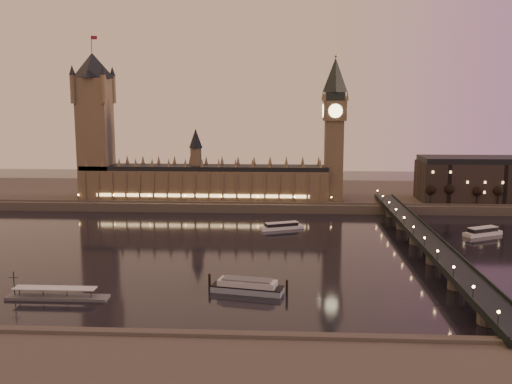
# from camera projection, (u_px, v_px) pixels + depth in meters

# --- Properties ---
(ground) EXTENTS (700.00, 700.00, 0.00)m
(ground) POSITION_uv_depth(u_px,v_px,m) (247.00, 250.00, 299.95)
(ground) COLOR black
(ground) RESTS_ON ground
(far_embankment) EXTENTS (560.00, 130.00, 6.00)m
(far_embankment) POSITION_uv_depth(u_px,v_px,m) (299.00, 195.00, 460.51)
(far_embankment) COLOR #423D35
(far_embankment) RESTS_ON ground
(palace_of_westminster) EXTENTS (180.00, 26.62, 52.00)m
(palace_of_westminster) POSITION_uv_depth(u_px,v_px,m) (204.00, 178.00, 418.02)
(palace_of_westminster) COLOR brown
(palace_of_westminster) RESTS_ON ground
(victoria_tower) EXTENTS (31.68, 31.68, 118.00)m
(victoria_tower) POSITION_uv_depth(u_px,v_px,m) (95.00, 118.00, 415.45)
(victoria_tower) COLOR brown
(victoria_tower) RESTS_ON ground
(big_ben) EXTENTS (17.68, 17.68, 104.00)m
(big_ben) POSITION_uv_depth(u_px,v_px,m) (334.00, 121.00, 406.18)
(big_ben) COLOR brown
(big_ben) RESTS_ON ground
(westminster_bridge) EXTENTS (13.20, 260.00, 15.30)m
(westminster_bridge) POSITION_uv_depth(u_px,v_px,m) (424.00, 243.00, 294.06)
(westminster_bridge) COLOR black
(westminster_bridge) RESTS_ON ground
(bare_tree_0) EXTENTS (6.20, 6.20, 12.60)m
(bare_tree_0) POSITION_uv_depth(u_px,v_px,m) (428.00, 191.00, 398.45)
(bare_tree_0) COLOR black
(bare_tree_0) RESTS_ON ground
(bare_tree_1) EXTENTS (6.20, 6.20, 12.60)m
(bare_tree_1) POSITION_uv_depth(u_px,v_px,m) (452.00, 191.00, 397.54)
(bare_tree_1) COLOR black
(bare_tree_1) RESTS_ON ground
(bare_tree_2) EXTENTS (6.20, 6.20, 12.60)m
(bare_tree_2) POSITION_uv_depth(u_px,v_px,m) (476.00, 192.00, 396.63)
(bare_tree_2) COLOR black
(bare_tree_2) RESTS_ON ground
(bare_tree_3) EXTENTS (6.20, 6.20, 12.60)m
(bare_tree_3) POSITION_uv_depth(u_px,v_px,m) (501.00, 192.00, 395.72)
(bare_tree_3) COLOR black
(bare_tree_3) RESTS_ON ground
(cruise_boat_a) EXTENTS (27.18, 15.56, 4.31)m
(cruise_boat_a) POSITION_uv_depth(u_px,v_px,m) (282.00, 226.00, 349.37)
(cruise_boat_a) COLOR silver
(cruise_boat_a) RESTS_ON ground
(cruise_boat_c) EXTENTS (25.05, 17.27, 4.94)m
(cruise_boat_c) POSITION_uv_depth(u_px,v_px,m) (483.00, 232.00, 333.36)
(cruise_boat_c) COLOR silver
(cruise_boat_c) RESTS_ON ground
(moored_barge) EXTENTS (33.45, 13.94, 6.25)m
(moored_barge) POSITION_uv_depth(u_px,v_px,m) (247.00, 286.00, 233.72)
(moored_barge) COLOR #7F91A2
(moored_barge) RESTS_ON ground
(pontoon_pier) EXTENTS (40.70, 6.78, 10.85)m
(pontoon_pier) POSITION_uv_depth(u_px,v_px,m) (57.00, 296.00, 226.54)
(pontoon_pier) COLOR #595B5E
(pontoon_pier) RESTS_ON ground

